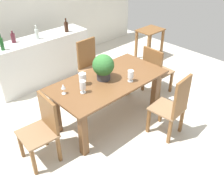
{
  "coord_description": "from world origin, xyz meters",
  "views": [
    {
      "loc": [
        -2.36,
        -2.62,
        2.76
      ],
      "look_at": [
        0.03,
        -0.1,
        0.59
      ],
      "focal_mm": 41.75,
      "sensor_mm": 36.0,
      "label": 1
    }
  ],
  "objects_px": {
    "dining_table": "(108,88)",
    "crystal_vase_center_near": "(83,78)",
    "chair_head_end": "(43,126)",
    "kitchen_counter": "(43,60)",
    "crystal_vase_left": "(83,86)",
    "wine_bottle_green": "(13,38)",
    "chair_foot_end": "(155,69)",
    "crystal_vase_right": "(131,75)",
    "wine_bottle_amber": "(2,44)",
    "wine_glass": "(63,87)",
    "flower_centerpiece": "(103,66)",
    "chair_far_right": "(90,64)",
    "wine_bottle_tall": "(37,34)",
    "side_table": "(150,37)",
    "wine_bottle_dark": "(66,27)",
    "chair_near_right": "(174,105)"
  },
  "relations": [
    {
      "from": "chair_foot_end",
      "to": "wine_bottle_dark",
      "type": "height_order",
      "value": "wine_bottle_dark"
    },
    {
      "from": "chair_far_right",
      "to": "flower_centerpiece",
      "type": "height_order",
      "value": "flower_centerpiece"
    },
    {
      "from": "chair_foot_end",
      "to": "dining_table",
      "type": "bearing_deg",
      "value": 91.74
    },
    {
      "from": "chair_foot_end",
      "to": "crystal_vase_right",
      "type": "xyz_separation_m",
      "value": [
        -0.99,
        -0.28,
        0.35
      ]
    },
    {
      "from": "chair_near_right",
      "to": "wine_bottle_dark",
      "type": "xyz_separation_m",
      "value": [
        0.09,
        2.74,
        0.49
      ]
    },
    {
      "from": "chair_foot_end",
      "to": "wine_bottle_amber",
      "type": "xyz_separation_m",
      "value": [
        -2.02,
        1.8,
        0.53
      ]
    },
    {
      "from": "wine_bottle_amber",
      "to": "crystal_vase_left",
      "type": "bearing_deg",
      "value": -80.25
    },
    {
      "from": "flower_centerpiece",
      "to": "crystal_vase_left",
      "type": "xyz_separation_m",
      "value": [
        -0.47,
        -0.09,
        -0.1
      ]
    },
    {
      "from": "crystal_vase_left",
      "to": "wine_bottle_dark",
      "type": "height_order",
      "value": "wine_bottle_dark"
    },
    {
      "from": "kitchen_counter",
      "to": "wine_bottle_tall",
      "type": "height_order",
      "value": "wine_bottle_tall"
    },
    {
      "from": "flower_centerpiece",
      "to": "chair_far_right",
      "type": "bearing_deg",
      "value": 62.72
    },
    {
      "from": "dining_table",
      "to": "crystal_vase_center_near",
      "type": "relative_size",
      "value": 9.78
    },
    {
      "from": "crystal_vase_left",
      "to": "side_table",
      "type": "distance_m",
      "value": 3.13
    },
    {
      "from": "chair_far_right",
      "to": "kitchen_counter",
      "type": "distance_m",
      "value": 1.06
    },
    {
      "from": "crystal_vase_center_near",
      "to": "wine_glass",
      "type": "xyz_separation_m",
      "value": [
        -0.35,
        -0.01,
        -0.0
      ]
    },
    {
      "from": "wine_bottle_green",
      "to": "wine_bottle_amber",
      "type": "height_order",
      "value": "wine_bottle_amber"
    },
    {
      "from": "flower_centerpiece",
      "to": "wine_bottle_dark",
      "type": "relative_size",
      "value": 1.45
    },
    {
      "from": "crystal_vase_center_near",
      "to": "wine_bottle_dark",
      "type": "distance_m",
      "value": 1.89
    },
    {
      "from": "wine_glass",
      "to": "chair_far_right",
      "type": "bearing_deg",
      "value": 35.39
    },
    {
      "from": "chair_near_right",
      "to": "kitchen_counter",
      "type": "relative_size",
      "value": 0.52
    },
    {
      "from": "kitchen_counter",
      "to": "crystal_vase_right",
      "type": "bearing_deg",
      "value": -82.75
    },
    {
      "from": "chair_near_right",
      "to": "chair_head_end",
      "type": "relative_size",
      "value": 1.11
    },
    {
      "from": "kitchen_counter",
      "to": "wine_bottle_amber",
      "type": "distance_m",
      "value": 0.96
    },
    {
      "from": "chair_head_end",
      "to": "kitchen_counter",
      "type": "bearing_deg",
      "value": 153.28
    },
    {
      "from": "chair_head_end",
      "to": "crystal_vase_right",
      "type": "xyz_separation_m",
      "value": [
        1.39,
        -0.27,
        0.35
      ]
    },
    {
      "from": "wine_bottle_amber",
      "to": "chair_foot_end",
      "type": "bearing_deg",
      "value": -41.63
    },
    {
      "from": "crystal_vase_left",
      "to": "chair_far_right",
      "type": "bearing_deg",
      "value": 46.46
    },
    {
      "from": "wine_bottle_tall",
      "to": "side_table",
      "type": "xyz_separation_m",
      "value": [
        2.51,
        -0.74,
        -0.52
      ]
    },
    {
      "from": "wine_bottle_tall",
      "to": "kitchen_counter",
      "type": "bearing_deg",
      "value": 35.71
    },
    {
      "from": "chair_far_right",
      "to": "wine_bottle_tall",
      "type": "height_order",
      "value": "wine_bottle_tall"
    },
    {
      "from": "dining_table",
      "to": "crystal_vase_center_near",
      "type": "xyz_separation_m",
      "value": [
        -0.38,
        0.14,
        0.27
      ]
    },
    {
      "from": "chair_head_end",
      "to": "chair_foot_end",
      "type": "bearing_deg",
      "value": 93.97
    },
    {
      "from": "crystal_vase_left",
      "to": "wine_bottle_green",
      "type": "relative_size",
      "value": 0.85
    },
    {
      "from": "crystal_vase_right",
      "to": "wine_bottle_dark",
      "type": "bearing_deg",
      "value": 81.53
    },
    {
      "from": "crystal_vase_right",
      "to": "wine_bottle_dark",
      "type": "height_order",
      "value": "wine_bottle_dark"
    },
    {
      "from": "wine_bottle_green",
      "to": "wine_bottle_dark",
      "type": "distance_m",
      "value": 1.06
    },
    {
      "from": "crystal_vase_left",
      "to": "wine_bottle_green",
      "type": "distance_m",
      "value": 2.03
    },
    {
      "from": "chair_near_right",
      "to": "wine_bottle_tall",
      "type": "relative_size",
      "value": 3.88
    },
    {
      "from": "dining_table",
      "to": "crystal_vase_left",
      "type": "bearing_deg",
      "value": -176.6
    },
    {
      "from": "side_table",
      "to": "chair_near_right",
      "type": "bearing_deg",
      "value": -133.62
    },
    {
      "from": "chair_far_right",
      "to": "chair_foot_end",
      "type": "relative_size",
      "value": 1.07
    },
    {
      "from": "wine_glass",
      "to": "kitchen_counter",
      "type": "relative_size",
      "value": 0.08
    },
    {
      "from": "dining_table",
      "to": "wine_glass",
      "type": "bearing_deg",
      "value": 169.4
    },
    {
      "from": "chair_far_right",
      "to": "chair_near_right",
      "type": "distance_m",
      "value": 1.89
    },
    {
      "from": "wine_bottle_tall",
      "to": "side_table",
      "type": "height_order",
      "value": "wine_bottle_tall"
    },
    {
      "from": "chair_head_end",
      "to": "crystal_vase_center_near",
      "type": "distance_m",
      "value": 0.89
    },
    {
      "from": "wine_bottle_amber",
      "to": "crystal_vase_center_near",
      "type": "bearing_deg",
      "value": -74.84
    },
    {
      "from": "crystal_vase_left",
      "to": "wine_bottle_amber",
      "type": "xyz_separation_m",
      "value": [
        -0.31,
        1.83,
        0.17
      ]
    },
    {
      "from": "wine_glass",
      "to": "wine_bottle_dark",
      "type": "bearing_deg",
      "value": 53.27
    },
    {
      "from": "flower_centerpiece",
      "to": "wine_bottle_tall",
      "type": "xyz_separation_m",
      "value": [
        -0.08,
        1.8,
        0.06
      ]
    }
  ]
}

